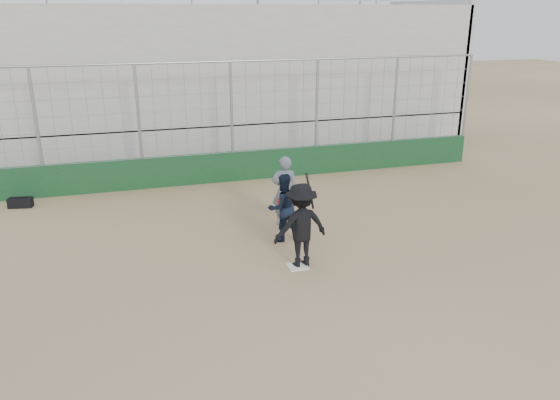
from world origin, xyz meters
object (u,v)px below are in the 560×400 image
object	(u,v)px
batter_at_plate	(301,225)
umpire	(285,194)
catcher_crouched	(283,218)
equipment_bag	(20,203)

from	to	relation	value
batter_at_plate	umpire	world-z (taller)	batter_at_plate
batter_at_plate	catcher_crouched	size ratio (longest dim) A/B	1.76
batter_at_plate	umpire	xyz separation A→B (m)	(0.38, 2.49, -0.11)
umpire	batter_at_plate	bearing A→B (deg)	98.22
catcher_crouched	umpire	xyz separation A→B (m)	(0.36, 1.01, 0.28)
catcher_crouched	equipment_bag	distance (m)	8.19
batter_at_plate	equipment_bag	size ratio (longest dim) A/B	2.89
catcher_crouched	umpire	distance (m)	1.10
equipment_bag	batter_at_plate	bearing A→B (deg)	-42.01
batter_at_plate	equipment_bag	bearing A→B (deg)	137.99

